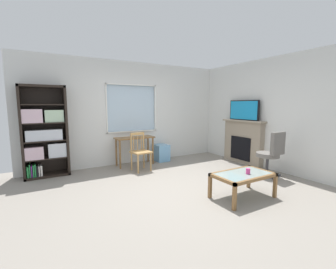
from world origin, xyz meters
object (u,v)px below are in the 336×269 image
bookshelf (44,134)px  tv (244,110)px  plastic_drawer_unit (161,153)px  coffee_table (243,177)px  sippy_cup (248,171)px  desk_under_window (135,142)px  fireplace (243,142)px  office_chair (271,152)px  wooden_chair (140,151)px

bookshelf → tv: bookshelf is taller
plastic_drawer_unit → coffee_table: plastic_drawer_unit is taller
bookshelf → coffee_table: 4.15m
coffee_table → sippy_cup: (0.05, -0.06, 0.11)m
desk_under_window → fireplace: bearing=-25.8°
tv → sippy_cup: bearing=-136.2°
desk_under_window → plastic_drawer_unit: size_ratio=2.17×
office_chair → sippy_cup: bearing=-158.8°
desk_under_window → coffee_table: 3.00m
fireplace → office_chair: bearing=-111.0°
fireplace → sippy_cup: 2.46m
wooden_chair → coffee_table: 2.52m
fireplace → tv: tv is taller
office_chair → sippy_cup: size_ratio=11.11×
tv → sippy_cup: (-1.76, -1.69, -0.95)m
fireplace → bookshelf: bearing=163.6°
fireplace → tv: (-0.02, -0.00, 0.84)m
wooden_chair → sippy_cup: bearing=-70.0°
desk_under_window → wooden_chair: 0.54m
bookshelf → tv: bearing=-16.5°
fireplace → plastic_drawer_unit: bearing=143.8°
desk_under_window → office_chair: size_ratio=1.00×
fireplace → tv: size_ratio=1.38×
bookshelf → sippy_cup: size_ratio=21.93×
wooden_chair → sippy_cup: size_ratio=10.00×
desk_under_window → wooden_chair: (-0.07, -0.51, -0.14)m
bookshelf → office_chair: bearing=-31.3°
fireplace → office_chair: size_ratio=1.29×
tv → fireplace: bearing=0.0°
bookshelf → tv: size_ratio=2.12×
bookshelf → plastic_drawer_unit: (2.85, -0.06, -0.70)m
bookshelf → desk_under_window: bearing=-3.1°
bookshelf → coffee_table: (2.81, -3.00, -0.57)m
tv → sippy_cup: tv is taller
desk_under_window → coffee_table: size_ratio=0.99×
wooden_chair → office_chair: 2.93m
fireplace → desk_under_window: bearing=154.2°
wooden_chair → plastic_drawer_unit: size_ratio=1.97×
office_chair → coffee_table: (-1.37, -0.46, -0.19)m
sippy_cup → tv: bearing=43.8°
plastic_drawer_unit → tv: 2.50m
plastic_drawer_unit → sippy_cup: sippy_cup is taller
fireplace → sippy_cup: size_ratio=14.28×
tv → desk_under_window: bearing=154.0°
bookshelf → fireplace: size_ratio=1.54×
bookshelf → wooden_chair: bearing=-17.6°
desk_under_window → plastic_drawer_unit: bearing=3.5°
plastic_drawer_unit → coffee_table: (-0.05, -2.94, 0.13)m
wooden_chair → office_chair: (2.21, -1.92, 0.09)m
coffee_table → plastic_drawer_unit: bearing=89.1°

